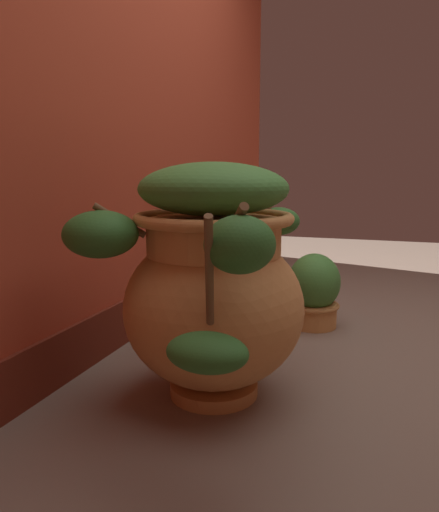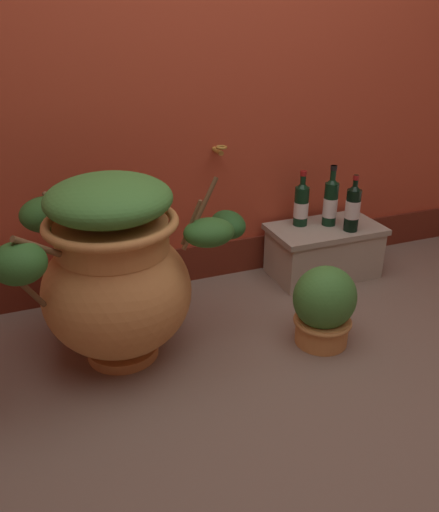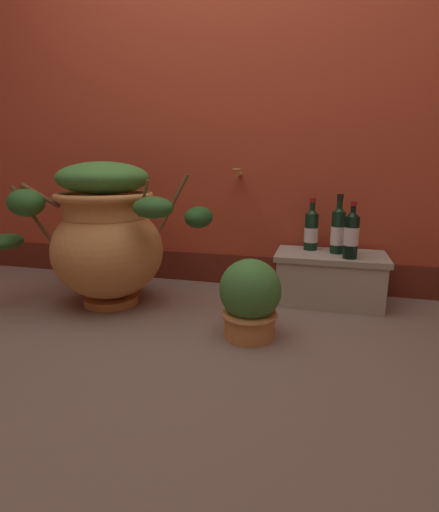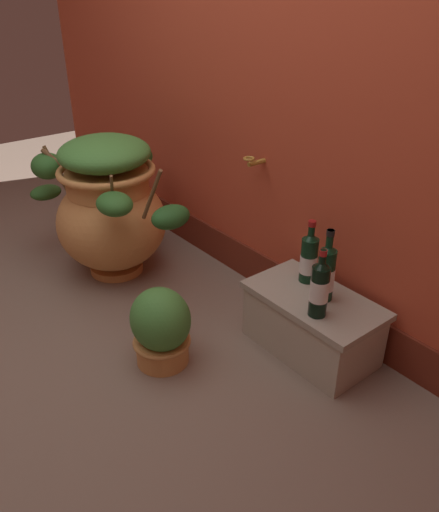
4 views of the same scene
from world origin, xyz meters
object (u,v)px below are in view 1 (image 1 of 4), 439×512
(wine_bottle_right, at_px, (224,229))
(wine_bottle_middle, at_px, (244,229))
(terracotta_urn, at_px, (213,280))
(potted_shrub, at_px, (314,291))
(wine_bottle_left, at_px, (207,234))

(wine_bottle_right, bearing_deg, wine_bottle_middle, -60.25)
(terracotta_urn, height_order, wine_bottle_right, terracotta_urn)
(potted_shrub, bearing_deg, terracotta_urn, 164.90)
(wine_bottle_left, bearing_deg, potted_shrub, -109.93)
(wine_bottle_right, bearing_deg, terracotta_urn, -163.43)
(terracotta_urn, relative_size, wine_bottle_right, 3.54)
(terracotta_urn, distance_m, wine_bottle_middle, 1.30)
(terracotta_urn, xyz_separation_m, wine_bottle_left, (1.07, 0.41, 0.00))
(wine_bottle_right, relative_size, potted_shrub, 0.90)
(wine_bottle_right, bearing_deg, potted_shrub, -122.70)
(wine_bottle_left, bearing_deg, wine_bottle_right, -20.31)
(terracotta_urn, height_order, wine_bottle_left, terracotta_urn)
(wine_bottle_right, height_order, potted_shrub, wine_bottle_right)
(terracotta_urn, height_order, wine_bottle_middle, terracotta_urn)
(wine_bottle_middle, relative_size, potted_shrub, 0.83)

